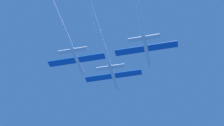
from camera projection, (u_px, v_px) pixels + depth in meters
jet_lead at (105, 52)px, 91.10m from camera, size 17.97×46.19×2.98m
jet_left_wing at (64, 31)px, 85.96m from camera, size 17.97×48.47×2.98m
jet_right_wing at (140, 18)px, 81.65m from camera, size 17.97×47.25×2.98m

